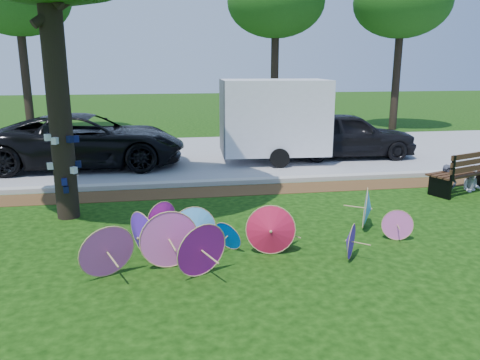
# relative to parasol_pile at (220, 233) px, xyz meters

# --- Properties ---
(ground) EXTENTS (90.00, 90.00, 0.00)m
(ground) POSITION_rel_parasol_pile_xyz_m (0.09, -0.53, -0.39)
(ground) COLOR black
(ground) RESTS_ON ground
(mulch_strip) EXTENTS (90.00, 1.00, 0.01)m
(mulch_strip) POSITION_rel_parasol_pile_xyz_m (0.09, 3.97, -0.39)
(mulch_strip) COLOR #472D16
(mulch_strip) RESTS_ON ground
(curb) EXTENTS (90.00, 0.30, 0.12)m
(curb) POSITION_rel_parasol_pile_xyz_m (0.09, 4.67, -0.33)
(curb) COLOR #B7B5AD
(curb) RESTS_ON ground
(street) EXTENTS (90.00, 8.00, 0.01)m
(street) POSITION_rel_parasol_pile_xyz_m (0.09, 8.82, -0.39)
(street) COLOR gray
(street) RESTS_ON ground
(parasol_pile) EXTENTS (5.68, 2.28, 0.92)m
(parasol_pile) POSITION_rel_parasol_pile_xyz_m (0.00, 0.00, 0.00)
(parasol_pile) COLOR #EB4FBE
(parasol_pile) RESTS_ON ground
(black_van) EXTENTS (5.88, 2.83, 1.62)m
(black_van) POSITION_rel_parasol_pile_xyz_m (-3.08, 7.51, 0.42)
(black_van) COLOR black
(black_van) RESTS_ON ground
(dark_pickup) EXTENTS (4.58, 2.06, 1.53)m
(dark_pickup) POSITION_rel_parasol_pile_xyz_m (5.25, 7.62, 0.37)
(dark_pickup) COLOR black
(dark_pickup) RESTS_ON ground
(cargo_trailer) EXTENTS (3.40, 2.28, 2.89)m
(cargo_trailer) POSITION_rel_parasol_pile_xyz_m (2.69, 7.39, 1.05)
(cargo_trailer) COLOR white
(cargo_trailer) RESTS_ON ground
(park_bench) EXTENTS (2.12, 1.40, 1.03)m
(park_bench) POSITION_rel_parasol_pile_xyz_m (6.36, 2.97, 0.12)
(park_bench) COLOR black
(park_bench) RESTS_ON ground
(person_left) EXTENTS (0.50, 0.35, 1.31)m
(person_left) POSITION_rel_parasol_pile_xyz_m (6.01, 3.02, 0.26)
(person_left) COLOR #323645
(person_left) RESTS_ON ground
(person_right) EXTENTS (0.67, 0.61, 1.12)m
(person_right) POSITION_rel_parasol_pile_xyz_m (6.71, 3.02, 0.17)
(person_right) COLOR silver
(person_right) RESTS_ON ground
(bg_trees) EXTENTS (21.19, 5.59, 7.40)m
(bg_trees) POSITION_rel_parasol_pile_xyz_m (2.67, 14.53, 5.37)
(bg_trees) COLOR black
(bg_trees) RESTS_ON ground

